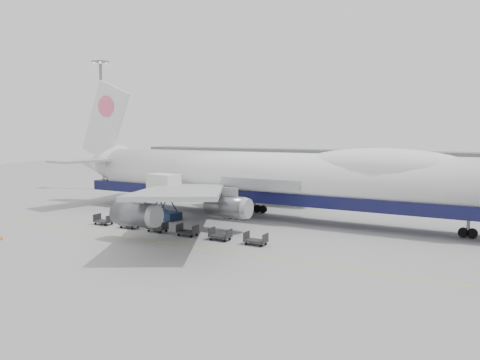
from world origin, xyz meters
The scene contains 13 objects.
ground centered at (0.00, 0.00, 0.00)m, with size 260.00×260.00×0.00m, color gray.
apron_line centered at (0.00, -6.00, 0.01)m, with size 60.00×0.15×0.01m, color gold.
hangar centered at (-10.00, 70.00, 3.50)m, with size 110.00×8.00×7.00m, color slate.
floodlight_mast centered at (-42.00, 24.00, 14.27)m, with size 2.40×2.40×25.43m.
airliner centered at (0.64, 12.00, 5.62)m, with size 67.00×55.30×19.98m.
catering_truck centered at (-11.22, 4.52, 3.43)m, with size 4.97×3.79×6.02m.
traffic_cone centered at (-19.00, -13.69, 0.26)m, with size 0.37×0.37×0.55m.
dolly_0 centered at (-15.40, -2.33, 0.53)m, with size 2.30×1.35×1.30m.
dolly_1 centered at (-11.10, -2.33, 0.53)m, with size 2.30×1.35×1.30m.
dolly_2 centered at (-6.79, -2.33, 0.53)m, with size 2.30×1.35×1.30m.
dolly_3 centered at (-2.49, -2.33, 0.53)m, with size 2.30×1.35×1.30m.
dolly_4 centered at (1.81, -2.33, 0.53)m, with size 2.30×1.35×1.30m.
dolly_5 centered at (6.11, -2.33, 0.53)m, with size 2.30×1.35×1.30m.
Camera 1 is at (27.77, -44.37, 11.73)m, focal length 35.00 mm.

